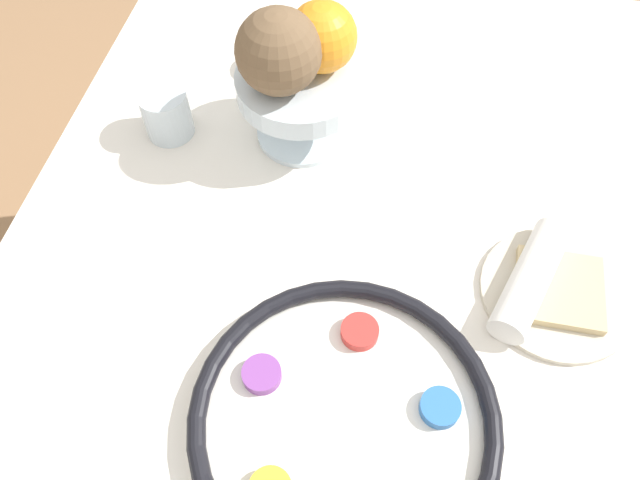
{
  "coord_description": "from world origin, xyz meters",
  "views": [
    {
      "loc": [
        -0.28,
        0.01,
        1.4
      ],
      "look_at": [
        0.12,
        0.09,
        0.78
      ],
      "focal_mm": 35.0,
      "sensor_mm": 36.0,
      "label": 1
    }
  ],
  "objects_px": {
    "bread_plate": "(558,292)",
    "cup_mid": "(295,47)",
    "napkin_roll": "(530,279)",
    "seder_plate": "(344,420)",
    "fruit_stand": "(301,92)",
    "orange_fruit": "(322,37)",
    "coconut": "(278,52)",
    "cup_near": "(167,113)"
  },
  "relations": [
    {
      "from": "seder_plate",
      "to": "napkin_roll",
      "type": "distance_m",
      "value": 0.28
    },
    {
      "from": "seder_plate",
      "to": "orange_fruit",
      "type": "xyz_separation_m",
      "value": [
        0.42,
        0.11,
        0.14
      ]
    },
    {
      "from": "coconut",
      "to": "cup_near",
      "type": "bearing_deg",
      "value": 92.67
    },
    {
      "from": "seder_plate",
      "to": "cup_mid",
      "type": "distance_m",
      "value": 0.56
    },
    {
      "from": "bread_plate",
      "to": "seder_plate",
      "type": "bearing_deg",
      "value": 132.18
    },
    {
      "from": "cup_mid",
      "to": "napkin_roll",
      "type": "bearing_deg",
      "value": -133.09
    },
    {
      "from": "orange_fruit",
      "to": "napkin_roll",
      "type": "xyz_separation_m",
      "value": [
        -0.22,
        -0.29,
        -0.13
      ]
    },
    {
      "from": "fruit_stand",
      "to": "coconut",
      "type": "distance_m",
      "value": 0.09
    },
    {
      "from": "cup_near",
      "to": "orange_fruit",
      "type": "bearing_deg",
      "value": -75.46
    },
    {
      "from": "bread_plate",
      "to": "orange_fruit",
      "type": "bearing_deg",
      "value": 56.17
    },
    {
      "from": "fruit_stand",
      "to": "napkin_roll",
      "type": "bearing_deg",
      "value": -121.63
    },
    {
      "from": "coconut",
      "to": "cup_mid",
      "type": "xyz_separation_m",
      "value": [
        0.16,
        0.02,
        -0.13
      ]
    },
    {
      "from": "coconut",
      "to": "cup_near",
      "type": "relative_size",
      "value": 1.5
    },
    {
      "from": "seder_plate",
      "to": "coconut",
      "type": "height_order",
      "value": "coconut"
    },
    {
      "from": "seder_plate",
      "to": "cup_near",
      "type": "xyz_separation_m",
      "value": [
        0.37,
        0.31,
        0.02
      ]
    },
    {
      "from": "bread_plate",
      "to": "cup_mid",
      "type": "bearing_deg",
      "value": 49.53
    },
    {
      "from": "seder_plate",
      "to": "napkin_roll",
      "type": "bearing_deg",
      "value": -42.5
    },
    {
      "from": "fruit_stand",
      "to": "orange_fruit",
      "type": "distance_m",
      "value": 0.08
    },
    {
      "from": "bread_plate",
      "to": "cup_near",
      "type": "relative_size",
      "value": 2.59
    },
    {
      "from": "fruit_stand",
      "to": "coconut",
      "type": "xyz_separation_m",
      "value": [
        -0.02,
        0.02,
        0.08
      ]
    },
    {
      "from": "fruit_stand",
      "to": "orange_fruit",
      "type": "height_order",
      "value": "orange_fruit"
    },
    {
      "from": "cup_near",
      "to": "cup_mid",
      "type": "height_order",
      "value": "same"
    },
    {
      "from": "cup_near",
      "to": "cup_mid",
      "type": "bearing_deg",
      "value": -40.72
    },
    {
      "from": "coconut",
      "to": "cup_mid",
      "type": "height_order",
      "value": "coconut"
    },
    {
      "from": "cup_near",
      "to": "seder_plate",
      "type": "bearing_deg",
      "value": -139.55
    },
    {
      "from": "fruit_stand",
      "to": "cup_mid",
      "type": "distance_m",
      "value": 0.15
    },
    {
      "from": "cup_mid",
      "to": "bread_plate",
      "type": "bearing_deg",
      "value": -130.47
    },
    {
      "from": "napkin_roll",
      "to": "cup_near",
      "type": "relative_size",
      "value": 2.37
    },
    {
      "from": "bread_plate",
      "to": "napkin_roll",
      "type": "distance_m",
      "value": 0.04
    },
    {
      "from": "fruit_stand",
      "to": "cup_near",
      "type": "height_order",
      "value": "fruit_stand"
    },
    {
      "from": "coconut",
      "to": "napkin_roll",
      "type": "xyz_separation_m",
      "value": [
        -0.17,
        -0.34,
        -0.14
      ]
    },
    {
      "from": "bread_plate",
      "to": "cup_mid",
      "type": "xyz_separation_m",
      "value": [
        0.33,
        0.39,
        0.03
      ]
    },
    {
      "from": "seder_plate",
      "to": "orange_fruit",
      "type": "height_order",
      "value": "orange_fruit"
    },
    {
      "from": "napkin_roll",
      "to": "fruit_stand",
      "type": "bearing_deg",
      "value": 58.37
    },
    {
      "from": "orange_fruit",
      "to": "coconut",
      "type": "relative_size",
      "value": 0.84
    },
    {
      "from": "napkin_roll",
      "to": "cup_mid",
      "type": "xyz_separation_m",
      "value": [
        0.33,
        0.36,
        0.01
      ]
    },
    {
      "from": "fruit_stand",
      "to": "orange_fruit",
      "type": "relative_size",
      "value": 1.91
    },
    {
      "from": "orange_fruit",
      "to": "fruit_stand",
      "type": "bearing_deg",
      "value": 135.58
    },
    {
      "from": "coconut",
      "to": "fruit_stand",
      "type": "bearing_deg",
      "value": -42.19
    },
    {
      "from": "napkin_roll",
      "to": "cup_mid",
      "type": "relative_size",
      "value": 2.37
    },
    {
      "from": "coconut",
      "to": "cup_near",
      "type": "xyz_separation_m",
      "value": [
        -0.01,
        0.16,
        -0.13
      ]
    },
    {
      "from": "fruit_stand",
      "to": "bread_plate",
      "type": "height_order",
      "value": "fruit_stand"
    }
  ]
}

